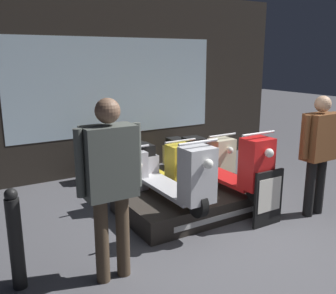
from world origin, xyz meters
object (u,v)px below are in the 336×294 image
scooter_display_right (223,163)px  scooter_backrow_2 (198,159)px  person_right_browsing (319,146)px  person_left_browsing (110,175)px  scooter_backrow_1 (159,165)px  street_bollard (16,239)px  scooter_backrow_0 (114,173)px  price_sign_board (268,198)px  scooter_display_left (168,173)px

scooter_display_right → scooter_backrow_2: scooter_display_right is taller
person_right_browsing → person_left_browsing: bearing=-180.0°
scooter_backrow_1 → scooter_backrow_2: size_ratio=1.00×
scooter_backrow_2 → person_left_browsing: 3.30m
street_bollard → scooter_backrow_1: bearing=35.5°
scooter_backrow_0 → street_bollard: bearing=-133.8°
price_sign_board → street_bollard: 2.93m
scooter_display_left → person_right_browsing: size_ratio=1.13×
person_right_browsing → scooter_display_right: bearing=134.3°
scooter_backrow_0 → price_sign_board: bearing=-59.0°
scooter_backrow_0 → person_left_browsing: size_ratio=1.04×
scooter_display_left → street_bollard: size_ratio=1.86×
scooter_backrow_1 → person_left_browsing: (-1.68, -2.08, 0.70)m
scooter_backrow_0 → scooter_backrow_1: bearing=0.0°
price_sign_board → street_bollard: size_ratio=0.74×
scooter_backrow_1 → person_right_browsing: person_right_browsing is taller
scooter_display_right → street_bollard: scooter_display_right is taller
street_bollard → scooter_display_left: bearing=16.5°
price_sign_board → person_left_browsing: bearing=-178.3°
person_right_browsing → street_bollard: size_ratio=1.65×
person_left_browsing → person_right_browsing: (2.90, 0.00, -0.10)m
scooter_display_left → person_left_browsing: bearing=-142.4°
scooter_backrow_1 → street_bollard: 3.06m
scooter_display_right → person_right_browsing: 1.26m
scooter_display_right → person_left_browsing: size_ratio=1.04×
scooter_backrow_1 → person_right_browsing: 2.48m
scooter_backrow_2 → scooter_backrow_1: bearing=180.0°
scooter_backrow_1 → scooter_backrow_2: (0.78, 0.00, 0.00)m
scooter_display_right → street_bollard: (-2.85, -0.58, -0.15)m
scooter_backrow_0 → person_right_browsing: size_ratio=1.13×
scooter_backrow_1 → person_left_browsing: 2.76m
scooter_display_left → person_right_browsing: 1.99m
person_left_browsing → price_sign_board: 2.22m
scooter_backrow_2 → person_right_browsing: bearing=-78.2°
scooter_backrow_2 → price_sign_board: 2.05m
scooter_backrow_2 → person_right_browsing: (0.43, -2.08, 0.60)m
scooter_backrow_1 → scooter_backrow_2: 0.78m
scooter_backrow_1 → scooter_backrow_2: same height
scooter_backrow_1 → person_right_browsing: (1.22, -2.08, 0.60)m
person_left_browsing → scooter_backrow_0: bearing=66.6°
person_left_browsing → scooter_backrow_2: bearing=40.1°
person_left_browsing → scooter_backrow_1: bearing=51.0°
street_bollard → person_right_browsing: bearing=-4.6°
scooter_display_left → scooter_backrow_2: 1.81m
scooter_backrow_0 → street_bollard: 2.47m
person_left_browsing → price_sign_board: (2.11, 0.06, -0.68)m
person_right_browsing → street_bollard: person_right_browsing is taller
scooter_backrow_2 → street_bollard: size_ratio=1.86×
scooter_display_left → scooter_backrow_0: size_ratio=1.00×
scooter_display_left → scooter_backrow_2: scooter_display_left is taller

